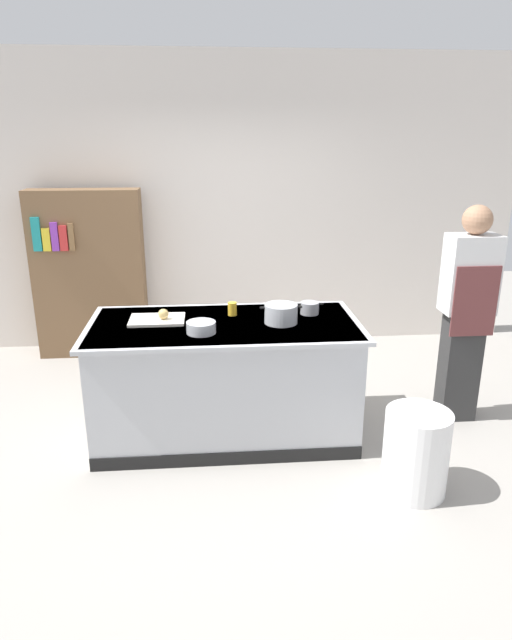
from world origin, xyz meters
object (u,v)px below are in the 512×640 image
at_px(mixing_bowl, 201,327).
at_px(trash_bin, 416,452).
at_px(sauce_pan, 310,308).
at_px(person_chef, 466,310).
at_px(stock_pot, 281,314).
at_px(juice_cup, 232,309).
at_px(onion, 163,314).
at_px(bookshelf, 90,274).

xyz_separation_m(mixing_bowl, trash_bin, (1.35, -0.64, -0.66)).
distance_m(sauce_pan, mixing_bowl, 0.90).
bearing_deg(person_chef, stock_pot, 103.39).
bearing_deg(juice_cup, person_chef, -2.44).
xyz_separation_m(trash_bin, person_chef, (0.69, 0.95, 0.63)).
bearing_deg(onion, trash_bin, -29.18).
xyz_separation_m(onion, person_chef, (2.31, 0.04, -0.04)).
xyz_separation_m(stock_pot, juice_cup, (-0.34, 0.21, -0.02)).
distance_m(stock_pot, mixing_bowl, 0.60).
distance_m(mixing_bowl, trash_bin, 1.63).
relative_size(juice_cup, bookshelf, 0.06).
height_order(sauce_pan, person_chef, person_chef).
bearing_deg(onion, bookshelf, 116.80).
distance_m(stock_pot, person_chef, 1.47).
xyz_separation_m(person_chef, bookshelf, (-3.19, 1.69, -0.06)).
xyz_separation_m(juice_cup, bookshelf, (-1.38, 1.62, -0.10)).
xyz_separation_m(trash_bin, bookshelf, (-2.50, 2.64, 0.57)).
bearing_deg(stock_pot, person_chef, 5.25).
xyz_separation_m(mixing_bowl, juice_cup, (0.23, 0.38, 0.01)).
height_order(onion, person_chef, person_chef).
height_order(sauce_pan, mixing_bowl, sauce_pan).
height_order(mixing_bowl, person_chef, person_chef).
bearing_deg(juice_cup, trash_bin, -42.51).
bearing_deg(mixing_bowl, person_chef, 8.50).
height_order(sauce_pan, bookshelf, bookshelf).
bearing_deg(person_chef, sauce_pan, 95.29).
xyz_separation_m(sauce_pan, person_chef, (1.22, -0.06, -0.03)).
height_order(trash_bin, person_chef, person_chef).
relative_size(sauce_pan, juice_cup, 2.07).
height_order(sauce_pan, trash_bin, sauce_pan).
relative_size(stock_pot, sauce_pan, 1.48).
bearing_deg(person_chef, bookshelf, 70.17).
bearing_deg(stock_pot, juice_cup, 148.42).
bearing_deg(trash_bin, onion, 150.82).
height_order(onion, mixing_bowl, onion).
height_order(juice_cup, bookshelf, bookshelf).
xyz_separation_m(onion, bookshelf, (-0.87, 1.73, -0.11)).
bearing_deg(person_chef, onion, 99.10).
height_order(stock_pot, trash_bin, stock_pot).
distance_m(onion, person_chef, 2.31).
distance_m(mixing_bowl, bookshelf, 2.31).
bearing_deg(stock_pot, bookshelf, 133.39).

